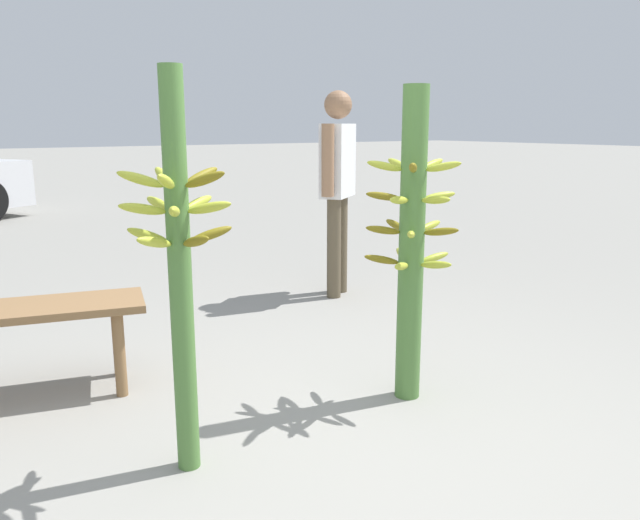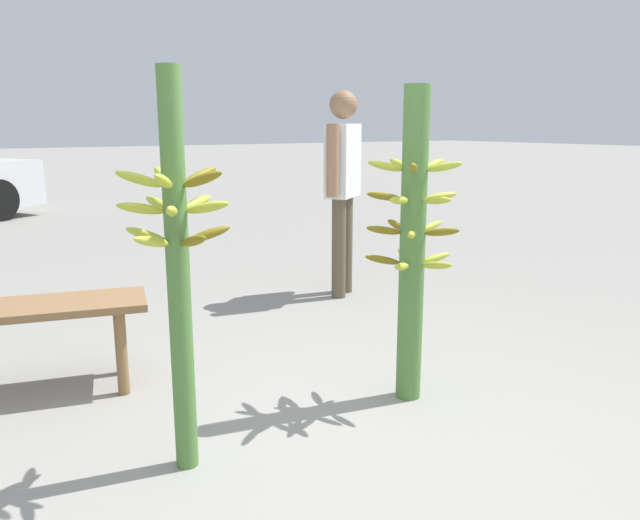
{
  "view_description": "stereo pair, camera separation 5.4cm",
  "coord_description": "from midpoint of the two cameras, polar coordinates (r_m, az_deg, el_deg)",
  "views": [
    {
      "loc": [
        -1.47,
        -1.93,
        1.39
      ],
      "look_at": [
        0.13,
        0.45,
        0.77
      ],
      "focal_mm": 35.0,
      "sensor_mm": 36.0,
      "label": 1
    },
    {
      "loc": [
        -1.43,
        -1.96,
        1.39
      ],
      "look_at": [
        0.13,
        0.45,
        0.77
      ],
      "focal_mm": 35.0,
      "sensor_mm": 36.0,
      "label": 2
    }
  ],
  "objects": [
    {
      "name": "ground_plane",
      "position": [
        2.8,
        3.39,
        -17.63
      ],
      "size": [
        80.0,
        80.0,
        0.0
      ],
      "primitive_type": "plane",
      "color": "gray"
    },
    {
      "name": "banana_stalk_left",
      "position": [
        2.49,
        -12.27,
        -0.21
      ],
      "size": [
        0.44,
        0.44,
        1.61
      ],
      "color": "#4C7A38",
      "rests_on": "ground_plane"
    },
    {
      "name": "banana_stalk_center",
      "position": [
        3.14,
        8.95,
        1.57
      ],
      "size": [
        0.47,
        0.48,
        1.58
      ],
      "color": "#4C7A38",
      "rests_on": "ground_plane"
    },
    {
      "name": "vendor_person",
      "position": [
        5.08,
        2.41,
        7.74
      ],
      "size": [
        0.55,
        0.45,
        1.66
      ],
      "rotation": [
        0.0,
        0.0,
        -2.5
      ],
      "color": "brown",
      "rests_on": "ground_plane"
    }
  ]
}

